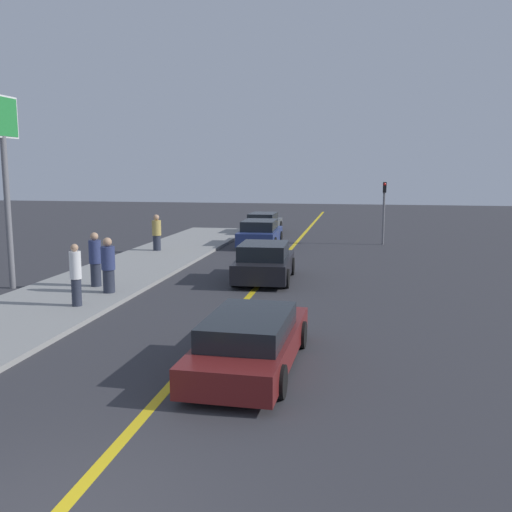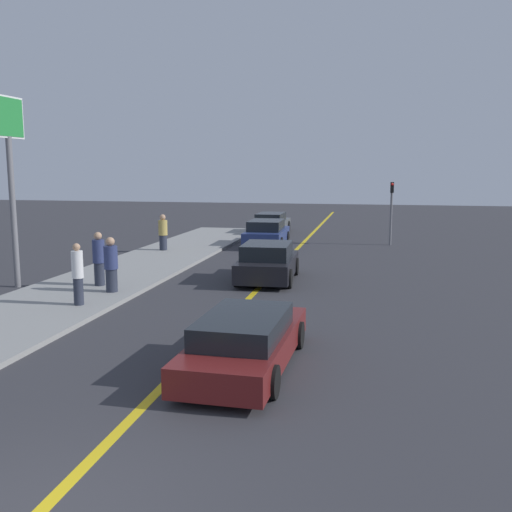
{
  "view_description": "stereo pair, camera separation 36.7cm",
  "coord_description": "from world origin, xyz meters",
  "px_view_note": "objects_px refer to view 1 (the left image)",
  "views": [
    {
      "loc": [
        3.43,
        -5.35,
        4.04
      ],
      "look_at": [
        0.67,
        9.67,
        1.68
      ],
      "focal_mm": 40.0,
      "sensor_mm": 36.0,
      "label": 1
    },
    {
      "loc": [
        3.79,
        -5.28,
        4.04
      ],
      "look_at": [
        0.67,
        9.67,
        1.68
      ],
      "focal_mm": 40.0,
      "sensor_mm": 36.0,
      "label": 2
    }
  ],
  "objects_px": {
    "pedestrian_near_curb": "(76,275)",
    "car_near_right_lane": "(251,341)",
    "pedestrian_by_sign": "(157,233)",
    "traffic_light": "(384,206)",
    "car_far_distant": "(260,234)",
    "car_parked_left_lot": "(263,223)",
    "pedestrian_mid_group": "(108,266)",
    "roadside_sign": "(4,148)",
    "pedestrian_far_standing": "(95,260)",
    "car_ahead_center": "(264,263)"
  },
  "relations": [
    {
      "from": "traffic_light",
      "to": "roadside_sign",
      "type": "xyz_separation_m",
      "value": [
        -12.78,
        -13.62,
        2.6
      ]
    },
    {
      "from": "car_near_right_lane",
      "to": "roadside_sign",
      "type": "height_order",
      "value": "roadside_sign"
    },
    {
      "from": "car_far_distant",
      "to": "car_parked_left_lot",
      "type": "height_order",
      "value": "car_far_distant"
    },
    {
      "from": "pedestrian_by_sign",
      "to": "roadside_sign",
      "type": "xyz_separation_m",
      "value": [
        -2.0,
        -8.6,
        3.7
      ]
    },
    {
      "from": "pedestrian_near_curb",
      "to": "car_near_right_lane",
      "type": "bearing_deg",
      "value": -33.14
    },
    {
      "from": "car_near_right_lane",
      "to": "pedestrian_far_standing",
      "type": "xyz_separation_m",
      "value": [
        -6.52,
        6.47,
        0.46
      ]
    },
    {
      "from": "car_parked_left_lot",
      "to": "pedestrian_mid_group",
      "type": "xyz_separation_m",
      "value": [
        -1.87,
        -18.21,
        0.36
      ]
    },
    {
      "from": "car_far_distant",
      "to": "pedestrian_far_standing",
      "type": "distance_m",
      "value": 12.2
    },
    {
      "from": "car_parked_left_lot",
      "to": "pedestrian_by_sign",
      "type": "height_order",
      "value": "pedestrian_by_sign"
    },
    {
      "from": "traffic_light",
      "to": "car_parked_left_lot",
      "type": "bearing_deg",
      "value": 150.72
    },
    {
      "from": "car_ahead_center",
      "to": "car_far_distant",
      "type": "relative_size",
      "value": 0.93
    },
    {
      "from": "pedestrian_by_sign",
      "to": "traffic_light",
      "type": "distance_m",
      "value": 11.94
    },
    {
      "from": "pedestrian_near_curb",
      "to": "pedestrian_far_standing",
      "type": "distance_m",
      "value": 2.77
    },
    {
      "from": "car_near_right_lane",
      "to": "pedestrian_by_sign",
      "type": "relative_size",
      "value": 2.78
    },
    {
      "from": "car_near_right_lane",
      "to": "pedestrian_mid_group",
      "type": "bearing_deg",
      "value": 136.71
    },
    {
      "from": "car_parked_left_lot",
      "to": "traffic_light",
      "type": "bearing_deg",
      "value": -29.37
    },
    {
      "from": "car_ahead_center",
      "to": "traffic_light",
      "type": "relative_size",
      "value": 1.23
    },
    {
      "from": "pedestrian_near_curb",
      "to": "pedestrian_by_sign",
      "type": "bearing_deg",
      "value": 98.45
    },
    {
      "from": "car_far_distant",
      "to": "traffic_light",
      "type": "bearing_deg",
      "value": 13.32
    },
    {
      "from": "car_near_right_lane",
      "to": "car_far_distant",
      "type": "distance_m",
      "value": 18.39
    },
    {
      "from": "pedestrian_near_curb",
      "to": "traffic_light",
      "type": "xyz_separation_m",
      "value": [
        9.14,
        16.04,
        1.05
      ]
    },
    {
      "from": "car_parked_left_lot",
      "to": "pedestrian_by_sign",
      "type": "distance_m",
      "value": 9.73
    },
    {
      "from": "car_parked_left_lot",
      "to": "pedestrian_far_standing",
      "type": "height_order",
      "value": "pedestrian_far_standing"
    },
    {
      "from": "car_parked_left_lot",
      "to": "traffic_light",
      "type": "xyz_separation_m",
      "value": [
        7.13,
        -4.0,
        1.45
      ]
    },
    {
      "from": "car_near_right_lane",
      "to": "pedestrian_mid_group",
      "type": "xyz_separation_m",
      "value": [
        -5.67,
        5.62,
        0.43
      ]
    },
    {
      "from": "roadside_sign",
      "to": "pedestrian_far_standing",
      "type": "bearing_deg",
      "value": 4.87
    },
    {
      "from": "car_ahead_center",
      "to": "pedestrian_by_sign",
      "type": "height_order",
      "value": "pedestrian_by_sign"
    },
    {
      "from": "car_near_right_lane",
      "to": "car_parked_left_lot",
      "type": "xyz_separation_m",
      "value": [
        -3.8,
        23.83,
        0.07
      ]
    },
    {
      "from": "pedestrian_far_standing",
      "to": "roadside_sign",
      "type": "height_order",
      "value": "roadside_sign"
    },
    {
      "from": "car_ahead_center",
      "to": "car_far_distant",
      "type": "xyz_separation_m",
      "value": [
        -1.76,
        9.08,
        -0.0
      ]
    },
    {
      "from": "pedestrian_by_sign",
      "to": "traffic_light",
      "type": "relative_size",
      "value": 0.52
    },
    {
      "from": "car_ahead_center",
      "to": "car_far_distant",
      "type": "bearing_deg",
      "value": 98.41
    },
    {
      "from": "car_far_distant",
      "to": "pedestrian_near_curb",
      "type": "bearing_deg",
      "value": -102.68
    },
    {
      "from": "pedestrian_near_curb",
      "to": "car_parked_left_lot",
      "type": "bearing_deg",
      "value": 84.26
    },
    {
      "from": "car_near_right_lane",
      "to": "pedestrian_far_standing",
      "type": "bearing_deg",
      "value": 136.71
    },
    {
      "from": "pedestrian_far_standing",
      "to": "car_near_right_lane",
      "type": "bearing_deg",
      "value": -44.77
    },
    {
      "from": "pedestrian_near_curb",
      "to": "roadside_sign",
      "type": "bearing_deg",
      "value": 146.34
    },
    {
      "from": "car_far_distant",
      "to": "roadside_sign",
      "type": "bearing_deg",
      "value": -120.01
    },
    {
      "from": "car_ahead_center",
      "to": "pedestrian_mid_group",
      "type": "relative_size",
      "value": 2.32
    },
    {
      "from": "pedestrian_near_curb",
      "to": "traffic_light",
      "type": "height_order",
      "value": "traffic_light"
    },
    {
      "from": "traffic_light",
      "to": "car_far_distant",
      "type": "bearing_deg",
      "value": -165.04
    },
    {
      "from": "car_near_right_lane",
      "to": "car_parked_left_lot",
      "type": "height_order",
      "value": "car_parked_left_lot"
    },
    {
      "from": "traffic_light",
      "to": "pedestrian_by_sign",
      "type": "bearing_deg",
      "value": -155.05
    },
    {
      "from": "pedestrian_near_curb",
      "to": "car_ahead_center",
      "type": "bearing_deg",
      "value": 49.12
    },
    {
      "from": "car_far_distant",
      "to": "car_ahead_center",
      "type": "bearing_deg",
      "value": -80.66
    },
    {
      "from": "pedestrian_by_sign",
      "to": "traffic_light",
      "type": "xyz_separation_m",
      "value": [
        10.78,
        5.01,
        1.1
      ]
    },
    {
      "from": "car_ahead_center",
      "to": "roadside_sign",
      "type": "bearing_deg",
      "value": -163.43
    },
    {
      "from": "car_far_distant",
      "to": "pedestrian_by_sign",
      "type": "distance_m",
      "value": 5.55
    },
    {
      "from": "car_near_right_lane",
      "to": "traffic_light",
      "type": "height_order",
      "value": "traffic_light"
    },
    {
      "from": "pedestrian_near_curb",
      "to": "pedestrian_far_standing",
      "type": "height_order",
      "value": "pedestrian_far_standing"
    }
  ]
}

